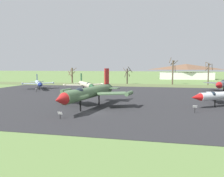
{
  "coord_description": "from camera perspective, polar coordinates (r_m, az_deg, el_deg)",
  "views": [
    {
      "loc": [
        9.2,
        -29.34,
        6.41
      ],
      "look_at": [
        0.19,
        12.31,
        2.26
      ],
      "focal_mm": 35.71,
      "sensor_mm": 36.0,
      "label": 1
    }
  ],
  "objects": [
    {
      "name": "ground_plane",
      "position": [
        31.41,
        -5.12,
        -6.24
      ],
      "size": [
        600.0,
        600.0,
        0.0
      ],
      "primitive_type": "plane",
      "color": "#607F42"
    },
    {
      "name": "asphalt_apron",
      "position": [
        46.44,
        0.66,
        -2.35
      ],
      "size": [
        76.25,
        52.42,
        0.05
      ],
      "primitive_type": "cube",
      "color": "#28282B",
      "rests_on": "ground"
    },
    {
      "name": "grass_verge_strip",
      "position": [
        78.09,
        5.4,
        0.84
      ],
      "size": [
        136.25,
        12.0,
        0.06
      ],
      "primitive_type": "cube",
      "color": "#58673B",
      "rests_on": "ground"
    },
    {
      "name": "jet_fighter_front_left",
      "position": [
        56.96,
        -6.72,
        0.99
      ],
      "size": [
        10.42,
        12.28,
        4.66
      ],
      "color": "#B7B293",
      "rests_on": "ground"
    },
    {
      "name": "info_placard_front_left",
      "position": [
        49.07,
        -5.94,
        -1.21
      ],
      "size": [
        0.64,
        0.3,
        1.01
      ],
      "color": "black",
      "rests_on": "ground"
    },
    {
      "name": "jet_fighter_front_right",
      "position": [
        66.69,
        -18.3,
        1.32
      ],
      "size": [
        9.35,
        11.48,
        4.24
      ],
      "color": "#8EA3B2",
      "rests_on": "ground"
    },
    {
      "name": "info_placard_front_right",
      "position": [
        59.08,
        -18.82,
        -0.33
      ],
      "size": [
        0.56,
        0.36,
        1.06
      ],
      "color": "black",
      "rests_on": "ground"
    },
    {
      "name": "jet_fighter_rear_center",
      "position": [
        34.65,
        -5.75,
        -0.98
      ],
      "size": [
        12.32,
        17.43,
        6.14
      ],
      "color": "#4C6B47",
      "rests_on": "ground"
    },
    {
      "name": "info_placard_rear_center",
      "position": [
        28.19,
        -13.14,
        -6.51
      ],
      "size": [
        0.6,
        0.24,
        0.93
      ],
      "color": "black",
      "rests_on": "ground"
    },
    {
      "name": "info_placard_rear_left",
      "position": [
        32.98,
        20.46,
        -4.77
      ],
      "size": [
        0.6,
        0.29,
        1.11
      ],
      "color": "black",
      "rests_on": "ground"
    },
    {
      "name": "bare_tree_far_left",
      "position": [
        89.56,
        -10.21,
        3.49
      ],
      "size": [
        3.28,
        3.33,
        6.06
      ],
      "color": "brown",
      "rests_on": "ground"
    },
    {
      "name": "bare_tree_left_of_center",
      "position": [
        83.53,
        3.93,
        3.45
      ],
      "size": [
        3.5,
        3.04,
        6.54
      ],
      "color": "#42382D",
      "rests_on": "ground"
    },
    {
      "name": "bare_tree_center",
      "position": [
        84.16,
        15.3,
        4.43
      ],
      "size": [
        3.14,
        2.73,
        9.89
      ],
      "color": "brown",
      "rests_on": "ground"
    },
    {
      "name": "bare_tree_right_of_center",
      "position": [
        84.65,
        23.43,
        3.81
      ],
      "size": [
        2.66,
        2.64,
        8.2
      ],
      "color": "brown",
      "rests_on": "ground"
    },
    {
      "name": "visitor_building",
      "position": [
        122.23,
        18.4,
        4.15
      ],
      "size": [
        28.16,
        10.4,
        7.95
      ],
      "color": "silver",
      "rests_on": "ground"
    }
  ]
}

